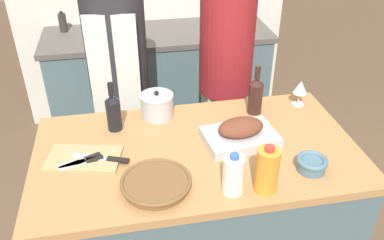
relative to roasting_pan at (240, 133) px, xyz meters
The scene contains 19 objects.
kitchen_island 0.55m from the roasting_pan, behind, with size 1.48×0.81×0.93m.
back_counter 1.65m from the roasting_pan, 97.72° to the left, with size 1.78×0.60×0.91m.
roasting_pan is the anchor object (origin of this frame).
wicker_basket 0.49m from the roasting_pan, 149.74° to the right, with size 0.29×0.29×0.04m.
cutting_board 0.72m from the roasting_pan, behind, with size 0.35×0.25×0.02m.
stock_pot 0.46m from the roasting_pan, 140.04° to the left, with size 0.17×0.17×0.15m.
mixing_bowl 0.35m from the roasting_pan, 47.28° to the right, with size 0.13×0.13×0.06m.
juice_jug 0.34m from the roasting_pan, 89.23° to the right, with size 0.09×0.09×0.21m.
milk_jug 0.35m from the roasting_pan, 111.41° to the right, with size 0.09×0.09×0.18m.
wine_bottle_green 0.29m from the roasting_pan, 58.32° to the left, with size 0.07×0.07×0.27m.
wine_bottle_dark 0.61m from the roasting_pan, 159.36° to the left, with size 0.07×0.07×0.25m.
wine_glass_left 0.49m from the roasting_pan, 33.63° to the left, with size 0.08×0.08×0.14m.
knife_chef 0.64m from the roasting_pan, behind, with size 0.25×0.12×0.01m.
knife_paring 0.72m from the roasting_pan, behind, with size 0.18×0.10×0.01m.
knife_bread 0.72m from the roasting_pan, behind, with size 0.20×0.06×0.01m.
condiment_bottle_tall 1.95m from the roasting_pan, 118.51° to the left, with size 0.06×0.06×0.16m.
condiment_bottle_short 1.72m from the roasting_pan, 107.45° to the left, with size 0.06×0.06×0.14m.
person_cook_aproned 0.98m from the roasting_pan, 123.29° to the left, with size 0.36×0.38×1.65m.
person_cook_guest 0.82m from the roasting_pan, 79.94° to the left, with size 0.34×0.34×1.59m.
Camera 1 is at (-0.30, -1.47, 2.05)m, focal length 38.00 mm.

